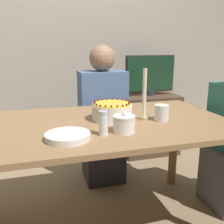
% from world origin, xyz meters
% --- Properties ---
extents(wall_behind, '(8.00, 0.05, 2.60)m').
position_xyz_m(wall_behind, '(0.00, 1.40, 1.30)').
color(wall_behind, '#ADA393').
rests_on(wall_behind, ground_plane).
extents(dining_table, '(1.64, 0.93, 0.75)m').
position_xyz_m(dining_table, '(0.00, 0.00, 0.64)').
color(dining_table, '#936D47').
rests_on(dining_table, ground_plane).
extents(cake, '(0.25, 0.25, 0.12)m').
position_xyz_m(cake, '(0.09, 0.04, 0.80)').
color(cake, white).
rests_on(cake, dining_table).
extents(sugar_bowl, '(0.12, 0.12, 0.12)m').
position_xyz_m(sugar_bowl, '(0.08, -0.22, 0.79)').
color(sugar_bowl, white).
rests_on(sugar_bowl, dining_table).
extents(sugar_shaker, '(0.05, 0.05, 0.13)m').
position_xyz_m(sugar_shaker, '(-0.03, -0.24, 0.81)').
color(sugar_shaker, white).
rests_on(sugar_shaker, dining_table).
extents(plate_stack, '(0.23, 0.23, 0.03)m').
position_xyz_m(plate_stack, '(-0.22, -0.24, 0.76)').
color(plate_stack, white).
rests_on(plate_stack, dining_table).
extents(candle, '(0.05, 0.05, 0.32)m').
position_xyz_m(candle, '(0.29, -0.02, 0.88)').
color(candle, tan).
rests_on(candle, dining_table).
extents(cup, '(0.09, 0.09, 0.10)m').
position_xyz_m(cup, '(0.38, -0.07, 0.80)').
color(cup, white).
rests_on(cup, dining_table).
extents(person_man_blue_shirt, '(0.40, 0.34, 1.21)m').
position_xyz_m(person_man_blue_shirt, '(0.19, 0.67, 0.53)').
color(person_man_blue_shirt, '#2D2D38').
rests_on(person_man_blue_shirt, ground_plane).
extents(side_cabinet, '(0.62, 0.43, 0.67)m').
position_xyz_m(side_cabinet, '(0.85, 1.14, 0.33)').
color(side_cabinet, '#4C3828').
rests_on(side_cabinet, ground_plane).
extents(tv_monitor, '(0.57, 0.10, 0.44)m').
position_xyz_m(tv_monitor, '(0.85, 1.14, 0.89)').
color(tv_monitor, '#2D2D33').
rests_on(tv_monitor, side_cabinet).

